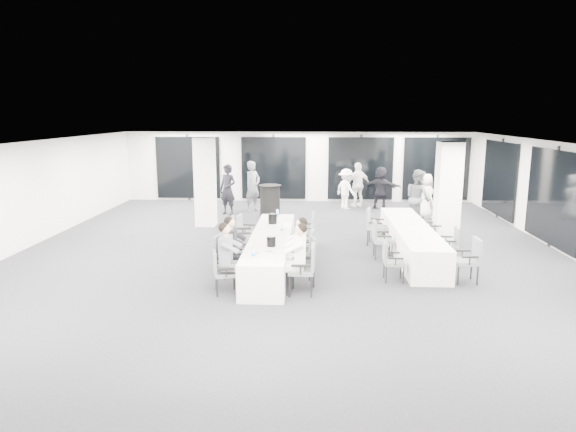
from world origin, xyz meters
name	(u,v)px	position (x,y,z in m)	size (l,w,h in m)	color
room	(323,193)	(0.89, 1.11, 1.39)	(14.04, 16.04, 2.84)	#242429
column_left	(205,182)	(-2.80, 3.20, 1.40)	(0.60, 0.60, 2.80)	white
column_right	(448,195)	(4.20, 1.00, 1.40)	(0.60, 0.60, 2.80)	white
banquet_table_main	(271,250)	(-0.37, -1.14, 0.38)	(0.90, 5.00, 0.75)	silver
banquet_table_side	(411,240)	(3.10, 0.01, 0.38)	(0.90, 5.00, 0.75)	silver
cocktail_table	(270,201)	(-0.88, 4.77, 0.56)	(0.79, 0.79, 1.10)	black
chair_main_left_near	(221,270)	(-1.19, -3.07, 0.49)	(0.52, 0.55, 0.86)	#53565B
chair_main_left_second	(226,256)	(-1.21, -2.43, 0.59)	(0.61, 0.65, 1.04)	#53565B
chair_main_left_mid	(233,249)	(-1.19, -1.54, 0.50)	(0.52, 0.55, 0.87)	#53565B
chair_main_left_fourth	(239,234)	(-1.21, -0.45, 0.59)	(0.59, 0.63, 1.03)	#53565B
chair_main_left_far	(244,229)	(-1.20, 0.40, 0.52)	(0.51, 0.55, 0.91)	#53565B
chair_main_right_near	(305,266)	(0.47, -3.01, 0.58)	(0.51, 0.58, 1.01)	#53565B
chair_main_right_second	(306,258)	(0.47, -2.44, 0.58)	(0.61, 0.64, 1.02)	#53565B
chair_main_right_mid	(306,248)	(0.46, -1.55, 0.55)	(0.53, 0.58, 0.96)	#53565B
chair_main_right_fourth	(306,241)	(0.46, -0.68, 0.50)	(0.46, 0.51, 0.88)	#53565B
chair_main_right_far	(307,229)	(0.47, 0.32, 0.57)	(0.52, 0.58, 0.99)	#53565B
chair_side_left_near	(391,259)	(2.27, -2.11, 0.49)	(0.44, 0.49, 0.86)	#53565B
chair_side_left_mid	(380,237)	(2.26, -0.34, 0.53)	(0.48, 0.53, 0.93)	#53565B
chair_side_left_far	(373,224)	(2.26, 1.05, 0.57)	(0.60, 0.63, 0.99)	#53565B
chair_side_right_near	(470,257)	(3.93, -2.11, 0.54)	(0.50, 0.55, 0.95)	#53565B
chair_side_right_mid	(451,242)	(3.92, -0.62, 0.50)	(0.48, 0.52, 0.88)	#53565B
chair_side_right_far	(436,227)	(3.93, 0.95, 0.53)	(0.47, 0.52, 0.92)	#53565B
seated_guest_a	(229,254)	(-1.04, -3.05, 0.81)	(0.50, 0.38, 1.44)	slate
seated_guest_b	(234,246)	(-1.04, -2.45, 0.81)	(0.50, 0.38, 1.44)	black
seated_guest_c	(297,254)	(0.30, -3.01, 0.81)	(0.50, 0.38, 1.44)	white
seated_guest_d	(298,247)	(0.30, -2.46, 0.81)	(0.50, 0.38, 1.44)	white
standing_guest_a	(253,183)	(-1.59, 5.69, 1.04)	(0.76, 0.61, 2.08)	slate
standing_guest_c	(346,186)	(1.84, 6.31, 0.85)	(1.10, 0.56, 1.71)	white
standing_guest_d	(358,182)	(2.32, 6.83, 0.96)	(1.13, 0.63, 1.93)	white
standing_guest_e	(426,193)	(4.47, 4.81, 0.86)	(0.83, 0.50, 1.71)	white
standing_guest_f	(381,185)	(3.14, 6.46, 0.90)	(1.66, 0.64, 1.80)	black
standing_guest_g	(228,186)	(-2.40, 5.01, 1.01)	(0.74, 0.59, 2.02)	black
standing_guest_h	(418,194)	(3.93, 3.50, 1.02)	(0.98, 0.60, 2.04)	slate
ice_bucket_near	(271,241)	(-0.27, -2.18, 0.86)	(0.19, 0.19, 0.22)	black
ice_bucket_far	(273,219)	(-0.42, 0.10, 0.88)	(0.23, 0.23, 0.26)	black
water_bottle_a	(253,253)	(-0.54, -3.16, 0.86)	(0.07, 0.07, 0.22)	silver
water_bottle_b	(282,229)	(-0.13, -0.92, 0.85)	(0.06, 0.06, 0.20)	silver
water_bottle_c	(278,214)	(-0.34, 0.77, 0.87)	(0.08, 0.08, 0.24)	silver
plate_a	(257,253)	(-0.52, -2.79, 0.76)	(0.18, 0.18, 0.03)	white
plate_b	(269,251)	(-0.28, -2.64, 0.76)	(0.20, 0.20, 0.03)	white
plate_c	(269,239)	(-0.36, -1.60, 0.76)	(0.18, 0.18, 0.03)	white
wine_glass	(277,253)	(-0.08, -3.30, 0.92)	(0.08, 0.08, 0.22)	silver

